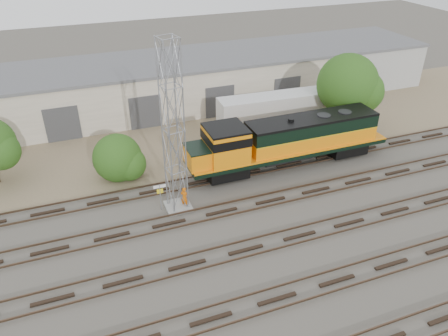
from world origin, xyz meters
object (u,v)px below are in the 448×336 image
object	(u,v)px
worker	(184,197)
semi_trailer	(282,108)
locomotive	(286,140)
signal_tower	(173,133)

from	to	relation	value
worker	semi_trailer	distance (m)	16.10
locomotive	worker	xyz separation A→B (m)	(-9.84, -2.81, -1.62)
signal_tower	worker	distance (m)	5.34
worker	locomotive	bearing A→B (deg)	-119.90
signal_tower	semi_trailer	world-z (taller)	signal_tower
locomotive	worker	world-z (taller)	locomotive
worker	semi_trailer	bearing A→B (deg)	-99.74
signal_tower	worker	world-z (taller)	signal_tower
semi_trailer	locomotive	bearing A→B (deg)	-112.23
signal_tower	worker	bearing A→B (deg)	-11.01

